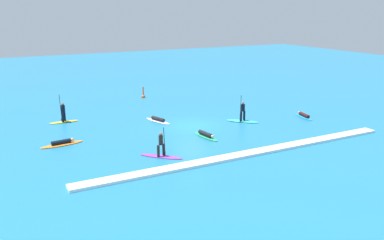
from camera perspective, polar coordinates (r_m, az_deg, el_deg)
name	(u,v)px	position (r m, az deg, el deg)	size (l,w,h in m)	color
ground_plane	(192,126)	(34.41, 0.00, -0.80)	(120.00, 120.00, 0.00)	#1E6B93
surfer_on_yellow_board	(64,116)	(36.99, -17.32, 0.48)	(2.46, 0.80, 2.37)	yellow
surfer_on_white_board	(158,120)	(35.82, -4.75, 0.02)	(1.55, 3.04, 0.39)	white
surfer_on_purple_board	(161,151)	(27.28, -4.28, -4.24)	(2.51, 2.51, 2.03)	purple
surfer_on_green_board	(206,135)	(31.38, 1.92, -2.11)	(0.94, 2.72, 0.42)	#23B266
surfer_on_blue_board	(304,116)	(38.45, 15.16, 0.58)	(1.19, 2.61, 0.37)	#1E8CD1
surfer_on_orange_board	(62,143)	(31.06, -17.50, -3.08)	(3.10, 1.08, 0.39)	orange
surfer_on_teal_board	(243,117)	(35.80, 6.99, 0.42)	(2.51, 2.52, 2.34)	#33C6CC
marker_buoy	(143,96)	(45.53, -6.74, 3.36)	(0.41, 0.41, 1.32)	#E55119
wave_crest	(248,154)	(27.89, 7.74, -4.65)	(23.66, 0.90, 0.18)	white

